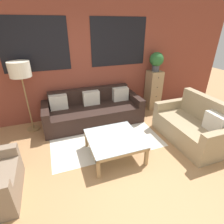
# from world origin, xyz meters

# --- Properties ---
(ground_plane) EXTENTS (16.00, 16.00, 0.00)m
(ground_plane) POSITION_xyz_m (0.00, 0.00, 0.00)
(ground_plane) COLOR #AD7F51
(wall_back_brick) EXTENTS (8.40, 0.09, 2.80)m
(wall_back_brick) POSITION_xyz_m (0.00, 2.44, 1.41)
(wall_back_brick) COLOR brown
(wall_back_brick) RESTS_ON ground_plane
(rug) EXTENTS (2.25, 1.46, 0.00)m
(rug) POSITION_xyz_m (0.16, 1.19, 0.00)
(rug) COLOR silver
(rug) RESTS_ON ground_plane
(couch_dark) EXTENTS (2.33, 0.88, 0.78)m
(couch_dark) POSITION_xyz_m (0.12, 1.95, 0.28)
(couch_dark) COLOR black
(couch_dark) RESTS_ON ground_plane
(settee_vintage) EXTENTS (0.80, 1.50, 0.92)m
(settee_vintage) POSITION_xyz_m (1.83, 0.50, 0.31)
(settee_vintage) COLOR tan
(settee_vintage) RESTS_ON ground_plane
(coffee_table) EXTENTS (0.93, 0.93, 0.38)m
(coffee_table) POSITION_xyz_m (0.16, 0.59, 0.33)
(coffee_table) COLOR silver
(coffee_table) RESTS_ON ground_plane
(floor_lamp) EXTENTS (0.42, 0.42, 1.54)m
(floor_lamp) POSITION_xyz_m (-1.30, 2.07, 1.34)
(floor_lamp) COLOR olive
(floor_lamp) RESTS_ON ground_plane
(drawer_cabinet) EXTENTS (0.36, 0.38, 1.07)m
(drawer_cabinet) POSITION_xyz_m (1.93, 2.18, 0.53)
(drawer_cabinet) COLOR tan
(drawer_cabinet) RESTS_ON ground_plane
(potted_plant) EXTENTS (0.36, 0.36, 0.49)m
(potted_plant) POSITION_xyz_m (1.93, 2.18, 1.35)
(potted_plant) COLOR #47474C
(potted_plant) RESTS_ON drawer_cabinet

